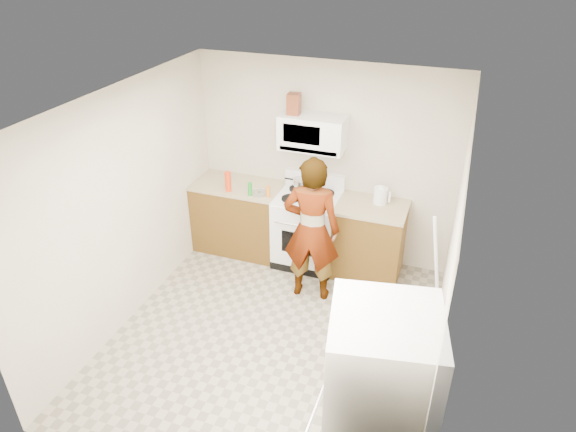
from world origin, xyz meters
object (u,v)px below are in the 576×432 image
at_px(gas_range, 308,228).
at_px(fridge, 376,413).
at_px(kettle, 380,196).
at_px(saucepan, 302,183).
at_px(person, 311,230).
at_px(microwave, 313,132).

height_order(gas_range, fridge, fridge).
relative_size(kettle, saucepan, 0.96).
height_order(gas_range, person, person).
distance_m(gas_range, person, 0.78).
relative_size(microwave, fridge, 0.45).
distance_m(gas_range, kettle, 1.01).
bearing_deg(kettle, person, -105.63).
height_order(gas_range, saucepan, gas_range).
bearing_deg(saucepan, kettle, -2.54).
relative_size(microwave, saucepan, 3.76).
bearing_deg(fridge, person, 107.41).
bearing_deg(person, gas_range, -75.97).
bearing_deg(microwave, fridge, -64.70).
xyz_separation_m(person, saucepan, (-0.38, 0.80, 0.14)).
height_order(gas_range, kettle, same).
bearing_deg(saucepan, fridge, -62.76).
xyz_separation_m(fridge, saucepan, (-1.52, 2.96, 0.16)).
bearing_deg(gas_range, saucepan, 131.27).
xyz_separation_m(microwave, fridge, (1.38, -2.93, -0.85)).
xyz_separation_m(gas_range, person, (0.24, -0.64, 0.38)).
xyz_separation_m(kettle, saucepan, (-0.99, 0.04, -0.02)).
relative_size(microwave, kettle, 3.91).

